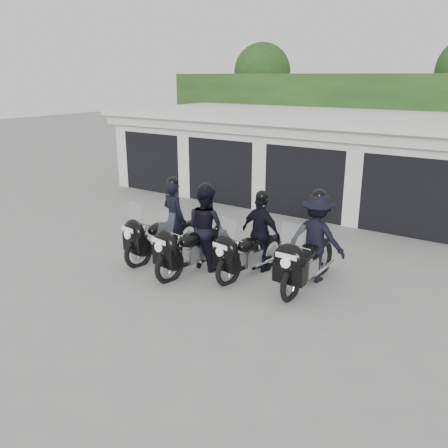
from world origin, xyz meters
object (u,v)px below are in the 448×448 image
Objects in this scene: police_bike_b at (199,233)px; police_bike_d at (313,244)px; police_bike_a at (164,226)px; police_bike_c at (255,238)px.

police_bike_d is at bearing 25.78° from police_bike_b.
police_bike_d is (3.54, 0.66, 0.09)m from police_bike_a.
police_bike_a is at bearing -176.39° from police_bike_b.
police_bike_d reaches higher than police_bike_b.
police_bike_c is at bearing 20.80° from police_bike_a.
police_bike_d is (2.40, 0.75, 0.02)m from police_bike_b.
police_bike_a is 0.96× the size of police_bike_d.
police_bike_b is 0.98× the size of police_bike_d.
police_bike_d is (1.26, 0.21, 0.07)m from police_bike_c.
police_bike_c is (2.28, 0.45, 0.01)m from police_bike_a.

